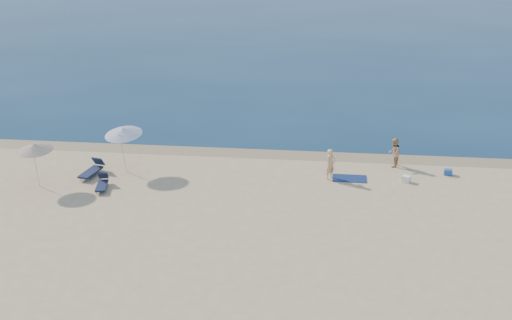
{
  "coord_description": "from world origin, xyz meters",
  "views": [
    {
      "loc": [
        1.37,
        -14.47,
        13.85
      ],
      "look_at": [
        -1.83,
        16.0,
        1.0
      ],
      "focal_mm": 45.0,
      "sensor_mm": 36.0,
      "label": 1
    }
  ],
  "objects": [
    {
      "name": "beach_towel",
      "position": [
        3.04,
        16.38,
        0.01
      ],
      "size": [
        1.78,
        1.0,
        0.03
      ],
      "primitive_type": "cube",
      "rotation": [
        0.0,
        0.0,
        -0.01
      ],
      "color": "#0E1D49",
      "rests_on": "ground"
    },
    {
      "name": "person_right",
      "position": [
        5.45,
        18.28,
        0.8
      ],
      "size": [
        0.8,
        0.92,
        1.61
      ],
      "primitive_type": "imported",
      "rotation": [
        0.0,
        0.0,
        -1.86
      ],
      "color": "tan",
      "rests_on": "ground"
    },
    {
      "name": "white_bag",
      "position": [
        5.94,
        16.28,
        0.17
      ],
      "size": [
        0.49,
        0.46,
        0.33
      ],
      "primitive_type": "cube",
      "rotation": [
        0.0,
        0.0,
        -0.43
      ],
      "color": "white",
      "rests_on": "ground"
    },
    {
      "name": "wet_sand_strip",
      "position": [
        0.0,
        19.4,
        0.0
      ],
      "size": [
        240.0,
        1.6,
        0.0
      ],
      "primitive_type": "cube",
      "color": "#847254",
      "rests_on": "ground"
    },
    {
      "name": "umbrella_far",
      "position": [
        -12.7,
        13.83,
        2.11
      ],
      "size": [
        2.28,
        2.29,
        2.39
      ],
      "rotation": [
        0.0,
        0.0,
        -0.32
      ],
      "color": "silver",
      "rests_on": "ground"
    },
    {
      "name": "lounger_left",
      "position": [
        -10.47,
        15.4,
        0.29
      ],
      "size": [
        0.96,
        1.89,
        0.8
      ],
      "rotation": [
        0.0,
        0.0,
        -0.21
      ],
      "color": "#16203D",
      "rests_on": "ground"
    },
    {
      "name": "blue_cooler",
      "position": [
        8.25,
        17.43,
        0.15
      ],
      "size": [
        0.46,
        0.35,
        0.3
      ],
      "primitive_type": "cube",
      "rotation": [
        0.0,
        0.0,
        -0.13
      ],
      "color": "#1F4EAB",
      "rests_on": "ground"
    },
    {
      "name": "lounger_right",
      "position": [
        -9.42,
        13.88,
        0.24
      ],
      "size": [
        0.76,
        1.58,
        0.67
      ],
      "rotation": [
        0.0,
        0.0,
        0.18
      ],
      "color": "#151C3A",
      "rests_on": "ground"
    },
    {
      "name": "person_left",
      "position": [
        2.02,
        16.24,
        0.83
      ],
      "size": [
        0.68,
        0.72,
        1.65
      ],
      "primitive_type": "imported",
      "rotation": [
        0.0,
        0.0,
        0.91
      ],
      "color": "tan",
      "rests_on": "ground"
    },
    {
      "name": "umbrella_near",
      "position": [
        -8.87,
        16.2,
        2.24
      ],
      "size": [
        2.6,
        2.62,
        2.6
      ],
      "rotation": [
        0.0,
        0.0,
        -0.39
      ],
      "color": "silver",
      "rests_on": "ground"
    }
  ]
}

